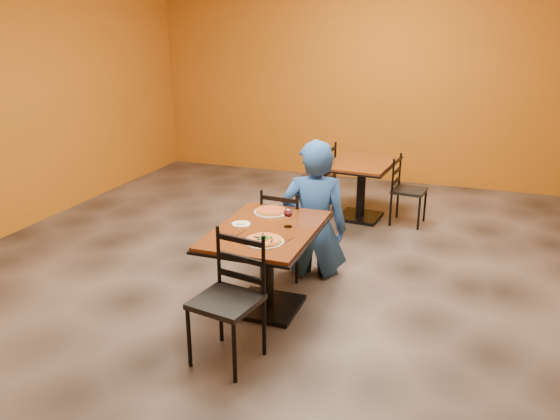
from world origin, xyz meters
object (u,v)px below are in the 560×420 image
at_px(plate_main, 264,242).
at_px(plate_far, 271,212).
at_px(chair_main_near, 226,302).
at_px(pizza_far, 271,210).
at_px(table_main, 267,249).
at_px(wine_glass, 288,217).
at_px(table_second, 362,176).
at_px(chair_main_far, 287,231).
at_px(side_plate, 241,224).
at_px(chair_second_left, 316,179).
at_px(chair_second_right, 409,191).
at_px(pizza_main, 264,240).
at_px(diner, 314,208).

relative_size(plate_main, plate_far, 1.00).
bearing_deg(chair_main_near, pizza_far, 105.05).
height_order(table_main, pizza_far, pizza_far).
height_order(plate_main, wine_glass, wine_glass).
xyz_separation_m(table_second, chair_main_near, (-0.26, -3.43, -0.07)).
xyz_separation_m(table_main, plate_main, (0.09, -0.30, 0.20)).
bearing_deg(chair_main_far, pizza_far, 90.32).
relative_size(plate_main, side_plate, 1.94).
bearing_deg(plate_far, plate_main, -73.73).
bearing_deg(chair_second_left, table_main, 11.99).
height_order(chair_main_far, chair_second_right, chair_main_far).
bearing_deg(chair_second_left, pizza_main, 13.10).
xyz_separation_m(table_second, side_plate, (-0.50, -2.60, 0.20)).
bearing_deg(chair_second_left, side_plate, 6.93).
distance_m(diner, wine_glass, 0.78).
relative_size(chair_main_far, plate_far, 2.87).
bearing_deg(side_plate, chair_main_far, 78.49).
distance_m(plate_main, plate_far, 0.70).
bearing_deg(table_main, chair_second_right, 71.65).
bearing_deg(table_second, plate_far, -99.47).
height_order(plate_main, pizza_far, pizza_far).
bearing_deg(table_main, pizza_far, 105.18).
distance_m(table_main, side_plate, 0.30).
height_order(table_main, table_second, same).
bearing_deg(pizza_far, chair_second_left, 95.78).
bearing_deg(pizza_main, diner, 86.42).
relative_size(table_main, table_second, 1.03).
distance_m(table_main, pizza_main, 0.38).
height_order(chair_second_left, pizza_main, chair_second_left).
distance_m(table_second, chair_second_right, 0.61).
distance_m(table_second, wine_glass, 2.53).
relative_size(chair_second_right, pizza_main, 2.96).
relative_size(chair_second_left, pizza_main, 3.26).
height_order(chair_second_right, plate_main, chair_second_right).
distance_m(chair_second_right, plate_main, 3.02).
distance_m(table_main, wine_glass, 0.34).
xyz_separation_m(plate_far, wine_glass, (0.26, -0.29, 0.08)).
xyz_separation_m(chair_main_near, wine_glass, (0.15, 0.92, 0.36)).
height_order(pizza_main, wine_glass, wine_glass).
distance_m(plate_far, side_plate, 0.40).
bearing_deg(chair_main_far, table_second, -96.75).
xyz_separation_m(chair_second_left, side_plate, (0.10, -2.60, 0.29)).
bearing_deg(pizza_main, pizza_far, 106.27).
bearing_deg(table_main, side_plate, 179.18).
bearing_deg(chair_main_far, table_main, 100.01).
bearing_deg(pizza_far, table_main, -74.82).
bearing_deg(pizza_main, table_main, 107.65).
height_order(table_second, chair_second_left, chair_second_left).
bearing_deg(pizza_main, chair_main_near, -99.18).
distance_m(chair_main_near, side_plate, 0.91).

